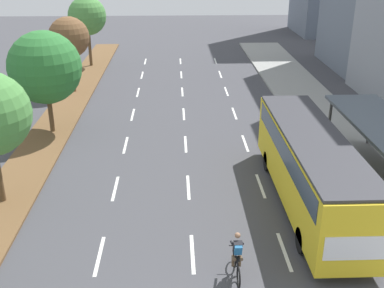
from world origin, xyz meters
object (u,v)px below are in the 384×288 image
at_px(median_tree_fourth, 69,38).
at_px(median_tree_fifth, 87,16).
at_px(median_tree_third, 45,68).
at_px(bus, 310,162).
at_px(cyclist, 237,257).

height_order(median_tree_fourth, median_tree_fifth, median_tree_fifth).
distance_m(median_tree_third, median_tree_fourth, 8.48).
xyz_separation_m(median_tree_third, median_tree_fifth, (-0.35, 16.95, 0.59)).
bearing_deg(bus, median_tree_fifth, 117.85).
bearing_deg(median_tree_third, median_tree_fifth, 91.18).
distance_m(bus, median_tree_third, 16.35).
relative_size(median_tree_third, median_tree_fourth, 1.07).
xyz_separation_m(bus, median_tree_third, (-13.42, 9.11, 2.04)).
distance_m(bus, median_tree_fifth, 29.60).
distance_m(bus, cyclist, 6.22).
height_order(cyclist, median_tree_fourth, median_tree_fourth).
height_order(bus, median_tree_third, median_tree_third).
relative_size(bus, median_tree_fourth, 1.97).
xyz_separation_m(bus, median_tree_fifth, (-13.77, 26.07, 2.62)).
height_order(median_tree_third, median_tree_fourth, median_tree_third).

